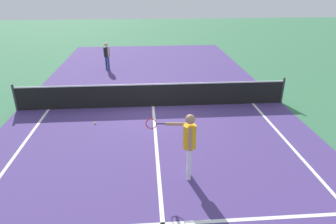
{
  "coord_description": "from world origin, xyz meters",
  "views": [
    {
      "loc": [
        -0.26,
        -11.17,
        4.66
      ],
      "look_at": [
        0.38,
        -2.88,
        1.0
      ],
      "focal_mm": 32.08,
      "sensor_mm": 36.0,
      "label": 1
    }
  ],
  "objects_px": {
    "player_near": "(188,139)",
    "tennis_ball_near_net": "(95,123)",
    "player_far": "(107,54)",
    "net": "(153,95)"
  },
  "relations": [
    {
      "from": "player_near",
      "to": "tennis_ball_near_net",
      "type": "distance_m",
      "value": 4.5
    },
    {
      "from": "player_near",
      "to": "player_far",
      "type": "height_order",
      "value": "player_near"
    },
    {
      "from": "player_far",
      "to": "tennis_ball_near_net",
      "type": "xyz_separation_m",
      "value": [
        0.29,
        -7.06,
        -0.9
      ]
    },
    {
      "from": "net",
      "to": "player_far",
      "type": "xyz_separation_m",
      "value": [
        -2.39,
        5.6,
        0.44
      ]
    },
    {
      "from": "player_near",
      "to": "tennis_ball_near_net",
      "type": "height_order",
      "value": "player_near"
    },
    {
      "from": "net",
      "to": "player_near",
      "type": "height_order",
      "value": "player_near"
    },
    {
      "from": "net",
      "to": "player_far",
      "type": "distance_m",
      "value": 6.11
    },
    {
      "from": "tennis_ball_near_net",
      "to": "player_far",
      "type": "bearing_deg",
      "value": 92.37
    },
    {
      "from": "net",
      "to": "tennis_ball_near_net",
      "type": "bearing_deg",
      "value": -145.21
    },
    {
      "from": "net",
      "to": "tennis_ball_near_net",
      "type": "xyz_separation_m",
      "value": [
        -2.1,
        -1.46,
        -0.46
      ]
    }
  ]
}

